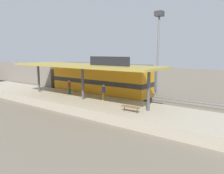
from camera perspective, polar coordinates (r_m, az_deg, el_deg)
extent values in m
plane|color=#706656|center=(29.64, 1.48, -2.73)|extent=(120.00, 120.00, 0.00)
cube|color=#5F5649|center=(28.06, -0.89, -3.35)|extent=(3.20, 110.00, 0.04)
cube|color=gray|center=(27.50, -1.81, -3.48)|extent=(0.10, 110.00, 0.16)
cube|color=gray|center=(28.61, 0.00, -2.99)|extent=(0.10, 110.00, 0.16)
cube|color=#5F5649|center=(31.75, 4.21, -1.93)|extent=(3.20, 110.00, 0.04)
cube|color=gray|center=(31.14, 3.49, -2.02)|extent=(0.10, 110.00, 0.16)
cube|color=gray|center=(32.33, 4.90, -1.63)|extent=(0.10, 110.00, 0.16)
cube|color=#A89E89|center=(24.58, -7.49, -4.16)|extent=(6.00, 44.00, 0.90)
cylinder|color=#47474C|center=(19.48, 9.46, -0.89)|extent=(0.28, 0.28, 3.60)
cylinder|color=#47474C|center=(24.18, -7.60, 1.04)|extent=(0.28, 0.28, 3.60)
cylinder|color=#47474C|center=(30.29, -18.48, 2.24)|extent=(0.28, 0.28, 3.60)
cube|color=#A38E3D|center=(23.99, -7.69, 5.54)|extent=(5.20, 18.00, 0.20)
cube|color=black|center=(21.60, -0.85, 6.72)|extent=(0.12, 4.80, 0.90)
cylinder|color=#333338|center=(18.76, 6.54, -6.18)|extent=(0.07, 0.07, 0.42)
cylinder|color=#333338|center=(19.43, 3.21, -5.61)|extent=(0.07, 0.07, 0.42)
cube|color=brown|center=(19.02, 4.85, -5.17)|extent=(0.44, 1.70, 0.08)
cube|color=#28282D|center=(28.96, -3.43, -1.99)|extent=(2.60, 13.60, 0.70)
cube|color=orange|center=(28.64, -3.47, 2.14)|extent=(2.90, 14.40, 3.50)
cube|color=#515156|center=(28.48, -3.50, 5.88)|extent=(2.78, 14.11, 0.24)
cube|color=#282828|center=(28.67, -3.46, 1.62)|extent=(2.93, 14.43, 0.56)
cube|color=#28282D|center=(42.74, -22.17, 0.90)|extent=(2.60, 19.20, 0.70)
cube|color=slate|center=(42.53, -22.33, 3.57)|extent=(2.90, 20.00, 3.30)
cube|color=slate|center=(42.42, -22.47, 5.95)|extent=(2.78, 19.60, 0.24)
cube|color=#28282D|center=(32.98, 0.75, -0.63)|extent=(2.50, 11.20, 0.70)
cube|color=#4C564C|center=(32.75, 0.75, 2.22)|extent=(2.80, 12.00, 2.60)
cube|color=#3D453D|center=(32.61, 0.76, 4.69)|extent=(2.69, 11.76, 0.24)
cylinder|color=slate|center=(32.57, 11.82, 7.88)|extent=(0.28, 0.28, 11.00)
cube|color=#333338|center=(33.00, 12.16, 18.09)|extent=(1.10, 1.10, 0.70)
cylinder|color=olive|center=(23.55, -2.34, -2.50)|extent=(0.16, 0.16, 0.84)
cylinder|color=olive|center=(23.69, -2.06, -2.43)|extent=(0.16, 0.16, 0.84)
cylinder|color=navy|center=(23.48, -2.21, -0.70)|extent=(0.34, 0.34, 0.64)
sphere|color=tan|center=(23.41, -2.22, 0.35)|extent=(0.23, 0.23, 0.23)
cylinder|color=#23603D|center=(27.57, -11.15, -0.98)|extent=(0.16, 0.16, 0.84)
cylinder|color=#23603D|center=(27.69, -10.87, -0.93)|extent=(0.16, 0.16, 0.84)
cylinder|color=maroon|center=(27.52, -11.05, 0.56)|extent=(0.34, 0.34, 0.64)
sphere|color=tan|center=(27.46, -11.08, 1.46)|extent=(0.23, 0.23, 0.23)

